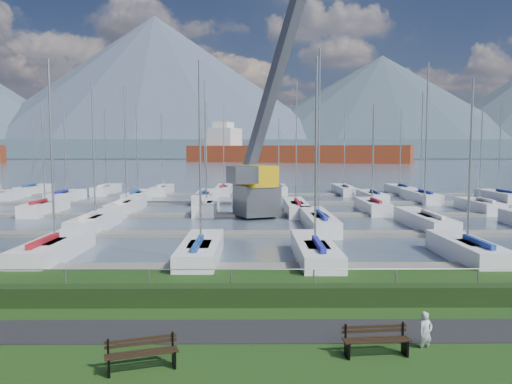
{
  "coord_description": "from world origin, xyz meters",
  "views": [
    {
      "loc": [
        -0.25,
        -17.77,
        5.52
      ],
      "look_at": [
        0.0,
        12.0,
        3.0
      ],
      "focal_mm": 35.0,
      "sensor_mm": 36.0,
      "label": 1
    }
  ],
  "objects_px": {
    "person": "(426,327)",
    "bench_right": "(376,340)",
    "bench_left": "(142,354)",
    "crane": "(262,152)"
  },
  "relations": [
    {
      "from": "person",
      "to": "bench_right",
      "type": "bearing_deg",
      "value": 175.93
    },
    {
      "from": "bench_left",
      "to": "bench_right",
      "type": "relative_size",
      "value": 1.01
    },
    {
      "from": "crane",
      "to": "bench_left",
      "type": "bearing_deg",
      "value": -119.7
    },
    {
      "from": "bench_left",
      "to": "bench_right",
      "type": "height_order",
      "value": "same"
    },
    {
      "from": "bench_right",
      "to": "person",
      "type": "xyz_separation_m",
      "value": [
        1.51,
        0.48,
        0.17
      ]
    },
    {
      "from": "bench_left",
      "to": "crane",
      "type": "distance_m",
      "value": 32.29
    },
    {
      "from": "person",
      "to": "crane",
      "type": "distance_m",
      "value": 31.01
    },
    {
      "from": "bench_left",
      "to": "person",
      "type": "height_order",
      "value": "person"
    },
    {
      "from": "bench_right",
      "to": "crane",
      "type": "distance_m",
      "value": 31.36
    },
    {
      "from": "bench_left",
      "to": "crane",
      "type": "height_order",
      "value": "crane"
    }
  ]
}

